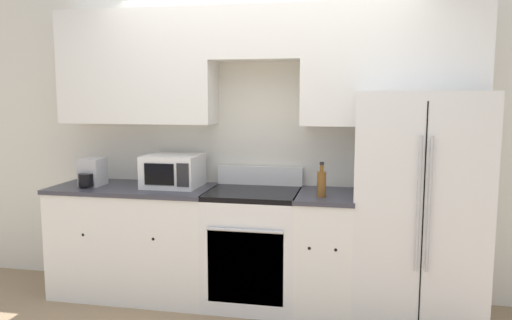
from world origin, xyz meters
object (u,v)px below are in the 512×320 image
(microwave, at_px, (173,171))
(bottle, at_px, (321,183))
(oven_range, at_px, (253,247))
(refrigerator, at_px, (417,205))

(microwave, relative_size, bottle, 1.70)
(oven_range, bearing_deg, refrigerator, 2.17)
(microwave, height_order, bottle, microwave)
(oven_range, xyz_separation_m, refrigerator, (1.26, 0.05, 0.39))
(oven_range, relative_size, microwave, 2.43)
(refrigerator, distance_m, microwave, 1.97)
(refrigerator, bearing_deg, oven_range, -177.83)
(refrigerator, bearing_deg, microwave, 179.51)
(oven_range, xyz_separation_m, bottle, (0.55, -0.12, 0.56))
(microwave, bearing_deg, bottle, -8.63)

